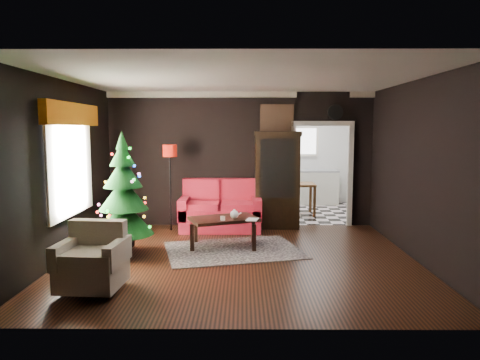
{
  "coord_description": "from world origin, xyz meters",
  "views": [
    {
      "loc": [
        0.06,
        -6.88,
        2.04
      ],
      "look_at": [
        0.0,
        0.9,
        1.15
      ],
      "focal_mm": 33.57,
      "sensor_mm": 36.0,
      "label": 1
    }
  ],
  "objects_px": {
    "loveseat": "(221,205)",
    "wall_clock": "(335,112)",
    "armchair": "(92,256)",
    "kitchen_table": "(299,199)",
    "curio_cabinet": "(277,182)",
    "floor_lamp": "(170,190)",
    "coffee_table": "(224,232)",
    "christmas_tree": "(123,191)",
    "teapot": "(234,214)"
  },
  "relations": [
    {
      "from": "armchair",
      "to": "kitchen_table",
      "type": "xyz_separation_m",
      "value": [
        3.24,
        5.12,
        -0.08
      ]
    },
    {
      "from": "christmas_tree",
      "to": "wall_clock",
      "type": "height_order",
      "value": "wall_clock"
    },
    {
      "from": "coffee_table",
      "to": "loveseat",
      "type": "bearing_deg",
      "value": 95.28
    },
    {
      "from": "christmas_tree",
      "to": "kitchen_table",
      "type": "relative_size",
      "value": 2.4
    },
    {
      "from": "loveseat",
      "to": "floor_lamp",
      "type": "bearing_deg",
      "value": -177.35
    },
    {
      "from": "coffee_table",
      "to": "kitchen_table",
      "type": "distance_m",
      "value": 3.42
    },
    {
      "from": "armchair",
      "to": "kitchen_table",
      "type": "height_order",
      "value": "armchair"
    },
    {
      "from": "coffee_table",
      "to": "kitchen_table",
      "type": "bearing_deg",
      "value": 60.62
    },
    {
      "from": "curio_cabinet",
      "to": "floor_lamp",
      "type": "relative_size",
      "value": 1.06
    },
    {
      "from": "loveseat",
      "to": "wall_clock",
      "type": "height_order",
      "value": "wall_clock"
    },
    {
      "from": "floor_lamp",
      "to": "coffee_table",
      "type": "height_order",
      "value": "floor_lamp"
    },
    {
      "from": "armchair",
      "to": "teapot",
      "type": "relative_size",
      "value": 4.79
    },
    {
      "from": "wall_clock",
      "to": "kitchen_table",
      "type": "distance_m",
      "value": 2.43
    },
    {
      "from": "curio_cabinet",
      "to": "armchair",
      "type": "xyz_separation_m",
      "value": [
        -2.59,
        -3.69,
        -0.49
      ]
    },
    {
      "from": "loveseat",
      "to": "coffee_table",
      "type": "bearing_deg",
      "value": -84.72
    },
    {
      "from": "armchair",
      "to": "wall_clock",
      "type": "xyz_separation_m",
      "value": [
        3.79,
        3.87,
        1.92
      ]
    },
    {
      "from": "curio_cabinet",
      "to": "kitchen_table",
      "type": "height_order",
      "value": "curio_cabinet"
    },
    {
      "from": "christmas_tree",
      "to": "armchair",
      "type": "height_order",
      "value": "christmas_tree"
    },
    {
      "from": "floor_lamp",
      "to": "teapot",
      "type": "distance_m",
      "value": 1.91
    },
    {
      "from": "curio_cabinet",
      "to": "floor_lamp",
      "type": "bearing_deg",
      "value": -172.94
    },
    {
      "from": "loveseat",
      "to": "curio_cabinet",
      "type": "xyz_separation_m",
      "value": [
        1.15,
        0.22,
        0.45
      ]
    },
    {
      "from": "curio_cabinet",
      "to": "armchair",
      "type": "height_order",
      "value": "curio_cabinet"
    },
    {
      "from": "wall_clock",
      "to": "curio_cabinet",
      "type": "bearing_deg",
      "value": -171.47
    },
    {
      "from": "loveseat",
      "to": "kitchen_table",
      "type": "bearing_deg",
      "value": 42.51
    },
    {
      "from": "armchair",
      "to": "coffee_table",
      "type": "distance_m",
      "value": 2.66
    },
    {
      "from": "kitchen_table",
      "to": "christmas_tree",
      "type": "bearing_deg",
      "value": -132.97
    },
    {
      "from": "loveseat",
      "to": "teapot",
      "type": "relative_size",
      "value": 10.3
    },
    {
      "from": "christmas_tree",
      "to": "wall_clock",
      "type": "xyz_separation_m",
      "value": [
        3.81,
        2.25,
        1.33
      ]
    },
    {
      "from": "christmas_tree",
      "to": "teapot",
      "type": "height_order",
      "value": "christmas_tree"
    },
    {
      "from": "teapot",
      "to": "kitchen_table",
      "type": "height_order",
      "value": "kitchen_table"
    },
    {
      "from": "teapot",
      "to": "kitchen_table",
      "type": "relative_size",
      "value": 0.22
    },
    {
      "from": "loveseat",
      "to": "christmas_tree",
      "type": "distance_m",
      "value": 2.42
    },
    {
      "from": "curio_cabinet",
      "to": "christmas_tree",
      "type": "xyz_separation_m",
      "value": [
        -2.61,
        -2.07,
        0.1
      ]
    },
    {
      "from": "kitchen_table",
      "to": "loveseat",
      "type": "bearing_deg",
      "value": -137.49
    },
    {
      "from": "curio_cabinet",
      "to": "floor_lamp",
      "type": "height_order",
      "value": "curio_cabinet"
    },
    {
      "from": "armchair",
      "to": "curio_cabinet",
      "type": "bearing_deg",
      "value": 59.42
    },
    {
      "from": "armchair",
      "to": "coffee_table",
      "type": "bearing_deg",
      "value": 58.36
    },
    {
      "from": "floor_lamp",
      "to": "kitchen_table",
      "type": "bearing_deg",
      "value": 31.19
    },
    {
      "from": "armchair",
      "to": "kitchen_table",
      "type": "relative_size",
      "value": 1.05
    },
    {
      "from": "curio_cabinet",
      "to": "armchair",
      "type": "relative_size",
      "value": 2.4
    },
    {
      "from": "loveseat",
      "to": "kitchen_table",
      "type": "relative_size",
      "value": 2.27
    },
    {
      "from": "armchair",
      "to": "coffee_table",
      "type": "relative_size",
      "value": 0.7
    },
    {
      "from": "curio_cabinet",
      "to": "armchair",
      "type": "distance_m",
      "value": 4.54
    },
    {
      "from": "loveseat",
      "to": "christmas_tree",
      "type": "xyz_separation_m",
      "value": [
        -1.46,
        -1.85,
        0.55
      ]
    },
    {
      "from": "loveseat",
      "to": "curio_cabinet",
      "type": "distance_m",
      "value": 1.25
    },
    {
      "from": "loveseat",
      "to": "coffee_table",
      "type": "xyz_separation_m",
      "value": [
        0.12,
        -1.33,
        -0.23
      ]
    },
    {
      "from": "teapot",
      "to": "floor_lamp",
      "type": "bearing_deg",
      "value": 133.46
    },
    {
      "from": "floor_lamp",
      "to": "curio_cabinet",
      "type": "bearing_deg",
      "value": 7.06
    },
    {
      "from": "armchair",
      "to": "wall_clock",
      "type": "bearing_deg",
      "value": 50.09
    },
    {
      "from": "floor_lamp",
      "to": "coffee_table",
      "type": "distance_m",
      "value": 1.8
    }
  ]
}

